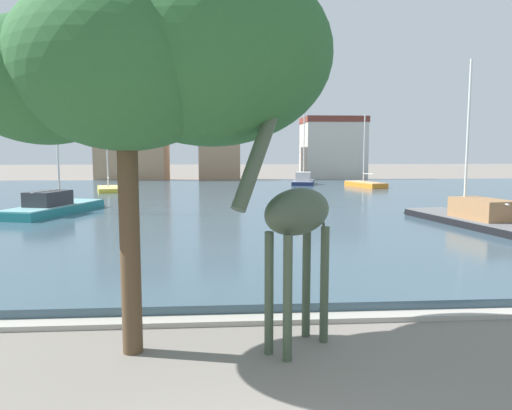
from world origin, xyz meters
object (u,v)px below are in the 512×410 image
shade_tree (157,64)px  giraffe_statue (293,217)px  sailboat_navy (304,182)px  sailboat_orange (362,185)px  sailboat_teal (60,208)px  sailboat_black (465,219)px  sailboat_yellow (108,190)px

shade_tree → giraffe_statue: bearing=-8.6°
sailboat_navy → shade_tree: bearing=-103.4°
sailboat_orange → sailboat_navy: (-5.42, 4.19, 0.12)m
sailboat_teal → sailboat_black: bearing=-15.1°
sailboat_black → sailboat_navy: sailboat_navy is taller
shade_tree → sailboat_yellow: bearing=104.8°
sailboat_orange → sailboat_black: size_ratio=0.78×
sailboat_teal → shade_tree: 21.46m
sailboat_black → giraffe_statue: bearing=-127.8°
sailboat_yellow → shade_tree: bearing=-75.2°
sailboat_yellow → shade_tree: 36.82m
sailboat_orange → sailboat_black: sailboat_black is taller
giraffe_statue → sailboat_teal: sailboat_teal is taller
sailboat_navy → sailboat_black: bearing=-84.2°
giraffe_statue → sailboat_yellow: (-11.82, 35.65, -2.21)m
giraffe_statue → sailboat_yellow: 37.62m
sailboat_teal → shade_tree: (8.29, -19.18, 4.90)m
sailboat_teal → sailboat_navy: 30.07m
giraffe_statue → shade_tree: size_ratio=0.69×
giraffe_statue → sailboat_black: 17.54m
sailboat_yellow → sailboat_teal: bearing=-86.5°
giraffe_statue → sailboat_orange: bearing=71.5°
sailboat_navy → shade_tree: (-10.20, -42.88, 4.90)m
sailboat_orange → sailboat_teal: size_ratio=0.87×
sailboat_orange → sailboat_yellow: sailboat_yellow is taller
sailboat_orange → sailboat_teal: (-23.91, -19.52, 0.12)m
sailboat_orange → sailboat_yellow: (-24.91, -3.43, -0.06)m
sailboat_black → sailboat_teal: sailboat_teal is taller
sailboat_black → sailboat_yellow: sailboat_black is taller
sailboat_orange → shade_tree: (-15.62, -38.70, 5.02)m
sailboat_black → shade_tree: 19.44m
giraffe_statue → sailboat_yellow: bearing=108.3°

